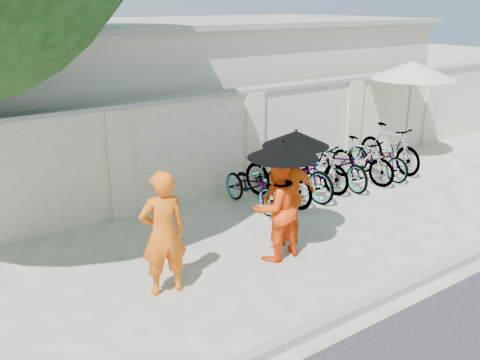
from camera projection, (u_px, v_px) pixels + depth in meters
ground at (269, 264)px, 8.09m from camera, size 80.00×80.00×0.00m
kerb at (353, 311)px, 6.76m from camera, size 40.00×0.16×0.12m
compound_wall at (210, 146)px, 10.79m from camera, size 20.00×0.30×2.00m
building_behind at (164, 88)px, 14.08m from camera, size 14.00×6.00×3.20m
monk_left at (163, 233)px, 7.05m from camera, size 0.69×0.52×1.74m
monk_center at (276, 208)px, 8.05m from camera, size 0.81×0.64×1.65m
parasol_center at (283, 150)px, 7.73m from camera, size 1.05×1.05×0.93m
monk_right at (290, 196)px, 8.57m from camera, size 0.99×0.49×1.63m
parasol_right at (296, 138)px, 8.21m from camera, size 1.04×1.04×0.98m
patio_umbrella at (412, 71)px, 12.73m from camera, size 2.54×2.54×2.44m
bike_0 at (251, 186)px, 10.20m from camera, size 0.58×1.63×0.86m
bike_1 at (277, 176)px, 10.42m from camera, size 0.73×1.85×1.08m
bike_2 at (297, 171)px, 10.80m from camera, size 0.85×2.03×1.04m
bike_3 at (316, 166)px, 11.16m from camera, size 0.67×1.75×1.03m
bike_4 at (339, 164)px, 11.42m from camera, size 0.81×1.87×0.95m
bike_5 at (362, 160)px, 11.64m from camera, size 0.68×1.69×0.99m
bike_6 at (378, 157)px, 12.01m from camera, size 0.60×1.71×0.90m
bike_7 at (389, 148)px, 12.42m from camera, size 0.60×1.84×1.09m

